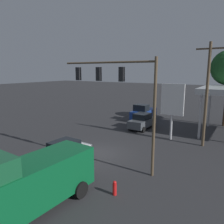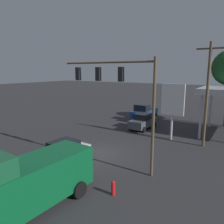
# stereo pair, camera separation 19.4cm
# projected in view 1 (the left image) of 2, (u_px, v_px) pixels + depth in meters

# --- Properties ---
(ground_plane) EXTENTS (200.00, 200.00, 0.00)m
(ground_plane) POSITION_uv_depth(u_px,v_px,m) (100.00, 153.00, 19.19)
(ground_plane) COLOR #2D2D30
(traffic_signal_assembly) EXTENTS (7.58, 0.43, 7.98)m
(traffic_signal_assembly) POSITION_uv_depth(u_px,v_px,m) (119.00, 88.00, 15.33)
(traffic_signal_assembly) COLOR brown
(traffic_signal_assembly) RESTS_ON ground
(utility_pole) EXTENTS (2.40, 0.26, 9.62)m
(utility_pole) POSITION_uv_depth(u_px,v_px,m) (207.00, 93.00, 19.98)
(utility_pole) COLOR brown
(utility_pole) RESTS_ON ground
(price_sign) EXTENTS (2.32, 0.27, 5.82)m
(price_sign) POSITION_uv_depth(u_px,v_px,m) (172.00, 101.00, 22.17)
(price_sign) COLOR #B7B7BC
(price_sign) RESTS_ON ground
(sedan_far) EXTENTS (2.20, 4.47, 1.93)m
(sedan_far) POSITION_uv_depth(u_px,v_px,m) (64.00, 154.00, 16.44)
(sedan_far) COLOR silver
(sedan_far) RESTS_ON ground
(delivery_truck) EXTENTS (2.83, 6.91, 3.58)m
(delivery_truck) POSITION_uv_depth(u_px,v_px,m) (30.00, 182.00, 10.84)
(delivery_truck) COLOR #0C592D
(delivery_truck) RESTS_ON ground
(pickup_parked) EXTENTS (2.26, 5.20, 2.40)m
(pickup_parked) POSITION_uv_depth(u_px,v_px,m) (143.00, 113.00, 31.51)
(pickup_parked) COLOR navy
(pickup_parked) RESTS_ON ground
(sedan_waiting) EXTENTS (2.23, 4.48, 1.93)m
(sedan_waiting) POSITION_uv_depth(u_px,v_px,m) (142.00, 121.00, 26.96)
(sedan_waiting) COLOR #474C51
(sedan_waiting) RESTS_ON ground
(fire_hydrant) EXTENTS (0.24, 0.24, 0.88)m
(fire_hydrant) POSITION_uv_depth(u_px,v_px,m) (115.00, 188.00, 12.62)
(fire_hydrant) COLOR red
(fire_hydrant) RESTS_ON ground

